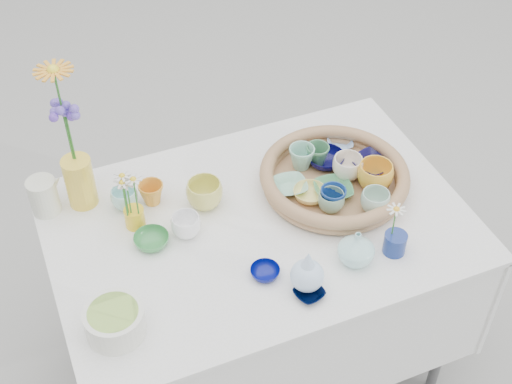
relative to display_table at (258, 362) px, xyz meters
name	(u,v)px	position (x,y,z in m)	size (l,w,h in m)	color
ground	(258,362)	(0.00, 0.00, 0.00)	(80.00, 80.00, 0.00)	#9F9F96
display_table	(258,362)	(0.00, 0.00, 0.00)	(1.26, 0.86, 0.77)	white
wicker_tray	(334,178)	(0.28, 0.05, 0.80)	(0.47, 0.47, 0.08)	olive
tray_ceramic_0	(326,159)	(0.30, 0.14, 0.80)	(0.12, 0.12, 0.04)	#06053B
tray_ceramic_1	(373,164)	(0.43, 0.07, 0.80)	(0.12, 0.12, 0.03)	#0E0B39
tray_ceramic_2	(375,176)	(0.39, -0.01, 0.83)	(0.11, 0.11, 0.09)	gold
tray_ceramic_3	(333,190)	(0.26, 0.01, 0.80)	(0.12, 0.12, 0.03)	#458C59
tray_ceramic_4	(331,201)	(0.22, -0.05, 0.82)	(0.08, 0.08, 0.06)	#7DAA8E
tray_ceramic_5	(290,186)	(0.14, 0.08, 0.80)	(0.11, 0.11, 0.03)	#88C1A6
tray_ceramic_6	(302,158)	(0.22, 0.16, 0.82)	(0.08, 0.08, 0.08)	#8ECBB4
tray_ceramic_7	(348,167)	(0.33, 0.06, 0.82)	(0.10, 0.10, 0.08)	white
tray_ceramic_8	(340,144)	(0.38, 0.21, 0.79)	(0.09, 0.09, 0.02)	#8AAAD6
tray_ceramic_9	(333,199)	(0.22, -0.05, 0.82)	(0.08, 0.08, 0.07)	navy
tray_ceramic_10	(310,194)	(0.18, 0.02, 0.80)	(0.10, 0.10, 0.03)	#FFE278
tray_ceramic_11	(375,202)	(0.34, -0.11, 0.82)	(0.09, 0.09, 0.07)	#A9CFBD
tray_ceramic_12	(317,155)	(0.27, 0.16, 0.82)	(0.08, 0.08, 0.07)	#447E56
loose_ceramic_0	(152,193)	(-0.27, 0.20, 0.80)	(0.08, 0.08, 0.07)	orange
loose_ceramic_1	(205,194)	(-0.13, 0.13, 0.81)	(0.11, 0.11, 0.09)	#D6D25E
loose_ceramic_2	(152,240)	(-0.33, 0.03, 0.78)	(0.10, 0.10, 0.03)	#378844
loose_ceramic_3	(186,226)	(-0.22, 0.03, 0.80)	(0.09, 0.09, 0.07)	white
loose_ceramic_4	(265,272)	(-0.06, -0.20, 0.78)	(0.08, 0.08, 0.03)	#040B6A
loose_ceramic_5	(125,198)	(-0.36, 0.22, 0.80)	(0.08, 0.08, 0.07)	#A2DDD8
loose_ceramic_6	(309,293)	(0.02, -0.32, 0.77)	(0.08, 0.08, 0.02)	black
fluted_bowl	(115,322)	(-0.50, -0.23, 0.81)	(0.16, 0.16, 0.08)	silver
bud_vase_paleblue	(308,270)	(0.03, -0.29, 0.84)	(0.09, 0.09, 0.14)	#BFDEFD
bud_vase_seafoam	(356,248)	(0.20, -0.25, 0.82)	(0.11, 0.11, 0.11)	#AFE9E5
bud_vase_cobalt	(395,243)	(0.32, -0.26, 0.80)	(0.07, 0.07, 0.07)	navy
single_daisy	(394,222)	(0.31, -0.25, 0.88)	(0.06, 0.06, 0.12)	white
tall_vase_yellow	(80,182)	(-0.47, 0.29, 0.85)	(0.09, 0.09, 0.17)	yellow
gerbera	(64,117)	(-0.47, 0.30, 1.09)	(0.13, 0.13, 0.33)	gold
hydrangea	(70,136)	(-0.47, 0.30, 1.02)	(0.07, 0.07, 0.24)	#633DBB
white_pitcher	(44,196)	(-0.58, 0.29, 0.82)	(0.12, 0.09, 0.12)	silver
daisy_cup	(135,217)	(-0.35, 0.13, 0.80)	(0.06, 0.06, 0.07)	yellow
daisy_posy	(128,194)	(-0.36, 0.12, 0.91)	(0.08, 0.08, 0.16)	silver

